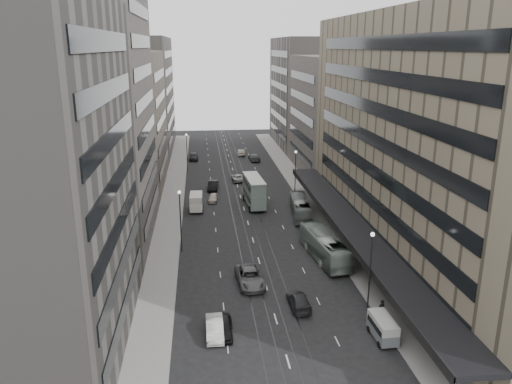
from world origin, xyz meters
name	(u,v)px	position (x,y,z in m)	size (l,w,h in m)	color
ground	(268,290)	(0.00, 0.00, 0.00)	(220.00, 220.00, 0.00)	black
sidewalk_right	(304,192)	(12.00, 37.50, 0.07)	(4.00, 125.00, 0.15)	gray
sidewalk_left	(173,196)	(-12.00, 37.50, 0.07)	(4.00, 125.00, 0.15)	gray
department_store	(434,139)	(21.45, 8.00, 14.95)	(19.20, 60.00, 30.00)	#756A55
building_right_mid	(337,116)	(21.50, 52.00, 12.00)	(15.00, 28.00, 24.00)	#443F3A
building_right_far	(307,93)	(21.50, 82.00, 14.00)	(15.00, 32.00, 28.00)	#65615B
building_left_a	(22,184)	(-21.50, -8.00, 15.00)	(15.00, 28.00, 30.00)	#65615B
building_left_b	(88,116)	(-21.50, 19.00, 17.00)	(15.00, 26.00, 34.00)	#443F3A
building_left_c	(121,121)	(-21.50, 46.00, 12.50)	(15.00, 28.00, 25.00)	#665C4F
building_left_d	(140,96)	(-21.50, 79.00, 14.00)	(15.00, 38.00, 28.00)	#65615B
lamp_right_near	(371,262)	(9.70, -5.00, 5.20)	(0.44, 0.44, 8.32)	#262628
lamp_right_far	(295,168)	(9.70, 35.00, 5.20)	(0.44, 0.44, 8.32)	#262628
lamp_left_near	(180,214)	(-9.70, 12.00, 5.20)	(0.44, 0.44, 8.32)	#262628
lamp_left_far	(187,148)	(-9.70, 55.00, 5.20)	(0.44, 0.44, 8.32)	#262628
bus_near	(324,246)	(8.26, 7.69, 1.67)	(2.81, 12.01, 3.35)	gray
bus_far	(300,207)	(8.50, 24.19, 1.49)	(2.50, 10.67, 2.97)	gray
double_decker	(254,191)	(1.83, 30.35, 2.65)	(3.25, 9.11, 4.90)	slate
vw_microbus	(383,327)	(9.20, -10.56, 1.18)	(1.92, 3.99, 2.13)	slate
panel_van	(196,202)	(-7.83, 28.80, 1.55)	(2.29, 4.50, 2.80)	silver
sedan_0	(223,327)	(-5.30, -8.23, 0.75)	(1.76, 4.38, 1.49)	black
sedan_1	(215,328)	(-6.08, -8.24, 0.75)	(1.59, 4.56, 1.50)	silver
sedan_2	(250,277)	(-1.75, 1.70, 0.86)	(2.86, 6.20, 1.72)	#5A595C
sedan_3	(299,301)	(2.70, -3.97, 0.71)	(1.98, 4.86, 1.41)	#252527
sedan_4	(213,198)	(-4.94, 33.55, 0.67)	(1.58, 3.93, 1.34)	beige
sedan_5	(213,186)	(-4.71, 40.84, 0.83)	(1.76, 5.05, 1.66)	black
sedan_6	(238,178)	(0.35, 46.72, 0.69)	(2.28, 4.96, 1.38)	#BABAB6
sedan_7	(254,157)	(5.65, 64.69, 0.79)	(2.22, 5.46, 1.59)	#4E4E50
sedan_8	(194,156)	(-8.50, 66.93, 0.85)	(2.02, 5.01, 1.71)	#272729
sedan_9	(241,152)	(3.04, 70.92, 0.74)	(1.58, 4.52, 1.49)	#B2A494
pedestrian	(381,310)	(10.20, -7.48, 1.18)	(0.75, 0.49, 2.07)	black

